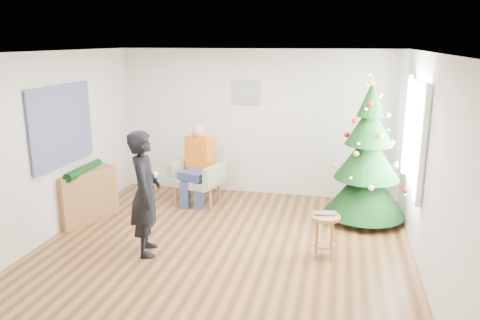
% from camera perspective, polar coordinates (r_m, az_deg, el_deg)
% --- Properties ---
extents(floor, '(5.00, 5.00, 0.00)m').
position_cam_1_polar(floor, '(6.44, -2.06, -10.79)').
color(floor, brown).
rests_on(floor, ground).
extents(ceiling, '(5.00, 5.00, 0.00)m').
position_cam_1_polar(ceiling, '(5.83, -2.29, 13.00)').
color(ceiling, white).
rests_on(ceiling, wall_back).
extents(wall_back, '(5.00, 0.00, 5.00)m').
position_cam_1_polar(wall_back, '(8.40, 2.14, 4.53)').
color(wall_back, silver).
rests_on(wall_back, floor).
extents(wall_front, '(5.00, 0.00, 5.00)m').
position_cam_1_polar(wall_front, '(3.76, -11.90, -8.53)').
color(wall_front, silver).
rests_on(wall_front, floor).
extents(wall_left, '(0.00, 5.00, 5.00)m').
position_cam_1_polar(wall_left, '(7.05, -22.25, 1.52)').
color(wall_left, silver).
rests_on(wall_left, floor).
extents(wall_right, '(0.00, 5.00, 5.00)m').
position_cam_1_polar(wall_right, '(5.91, 22.01, -0.80)').
color(wall_right, silver).
rests_on(wall_right, floor).
extents(window_panel, '(0.04, 1.30, 1.40)m').
position_cam_1_polar(window_panel, '(6.83, 20.62, 3.00)').
color(window_panel, white).
rests_on(window_panel, wall_right).
extents(curtains, '(0.05, 1.75, 1.50)m').
position_cam_1_polar(curtains, '(6.82, 20.37, 3.01)').
color(curtains, white).
rests_on(curtains, wall_right).
extents(christmas_tree, '(1.24, 1.24, 2.24)m').
position_cam_1_polar(christmas_tree, '(7.34, 15.29, 0.24)').
color(christmas_tree, '#3F2816').
rests_on(christmas_tree, floor).
extents(stool, '(0.38, 0.38, 0.57)m').
position_cam_1_polar(stool, '(6.21, 10.24, -9.08)').
color(stool, brown).
rests_on(stool, floor).
extents(laptop, '(0.35, 0.26, 0.02)m').
position_cam_1_polar(laptop, '(6.10, 10.36, -6.56)').
color(laptop, silver).
rests_on(laptop, stool).
extents(armchair, '(0.96, 0.93, 1.03)m').
position_cam_1_polar(armchair, '(8.14, -4.95, -2.45)').
color(armchair, gray).
rests_on(armchair, floor).
extents(seated_person, '(0.55, 0.72, 1.35)m').
position_cam_1_polar(seated_person, '(8.01, -5.25, -0.40)').
color(seated_person, navy).
rests_on(seated_person, armchair).
extents(standing_man, '(0.57, 0.70, 1.65)m').
position_cam_1_polar(standing_man, '(6.17, -11.49, -4.01)').
color(standing_man, black).
rests_on(standing_man, floor).
extents(game_controller, '(0.08, 0.13, 0.04)m').
position_cam_1_polar(game_controller, '(5.99, -10.20, -1.74)').
color(game_controller, white).
rests_on(game_controller, standing_man).
extents(console, '(0.66, 1.04, 0.80)m').
position_cam_1_polar(console, '(7.63, -18.26, -4.21)').
color(console, brown).
rests_on(console, floor).
extents(garland, '(0.14, 0.90, 0.14)m').
position_cam_1_polar(garland, '(7.51, -18.51, -1.17)').
color(garland, black).
rests_on(garland, console).
extents(tapestry, '(0.03, 1.50, 1.15)m').
position_cam_1_polar(tapestry, '(7.22, -20.84, 3.97)').
color(tapestry, black).
rests_on(tapestry, wall_left).
extents(framed_picture, '(0.52, 0.05, 0.42)m').
position_cam_1_polar(framed_picture, '(8.32, 0.76, 8.27)').
color(framed_picture, tan).
rests_on(framed_picture, wall_back).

